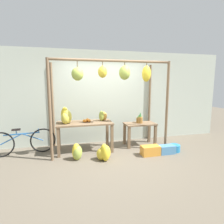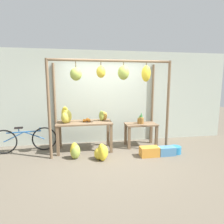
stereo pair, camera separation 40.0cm
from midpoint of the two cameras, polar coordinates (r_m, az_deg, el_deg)
The scene contains 15 objects.
ground_plane at distance 4.74m, azimuth 2.94°, elevation -14.05°, with size 20.00×20.00×0.00m, color #665B4C.
shop_wall_back at distance 5.80m, azimuth -0.08°, elevation 4.49°, with size 8.00×0.08×2.80m.
stall_awning at distance 4.82m, azimuth 2.13°, elevation 8.32°, with size 3.08×1.24×2.40m.
display_table_main at distance 5.12m, azimuth -6.17°, elevation -4.43°, with size 1.47×0.68×0.80m.
display_table_side at distance 5.57m, azimuth 10.82°, elevation -5.07°, with size 0.91×0.51×0.67m.
banana_pile_on_table at distance 5.02m, azimuth -11.66°, elevation -1.22°, with size 0.34×0.39×0.42m.
orange_pile at distance 5.12m, azimuth -5.51°, elevation -2.46°, with size 0.21×0.21×0.09m.
pineapple_cluster at distance 5.52m, azimuth 10.84°, elevation -2.29°, with size 0.16×0.20×0.33m.
banana_pile_ground_left at distance 4.72m, azimuth -8.80°, elevation -11.72°, with size 0.33×0.34×0.41m.
banana_pile_ground_right at distance 4.61m, azimuth -0.61°, elevation -12.32°, with size 0.38×0.37×0.40m.
fruit_crate_white at distance 4.97m, azimuth 13.63°, elevation -11.66°, with size 0.47×0.26×0.24m.
blue_bucket at distance 5.37m, azimuth 20.84°, elevation -10.74°, with size 0.29×0.29×0.19m.
parked_bicycle at distance 5.48m, azimuth -23.22°, elevation -7.79°, with size 1.64×0.24×0.69m.
papaya_pile at distance 5.21m, azimuth -0.57°, elevation -1.21°, with size 0.28×0.24×0.28m.
fruit_crate_purple at distance 5.16m, azimuth 18.49°, elevation -11.23°, with size 0.43×0.24×0.22m.
Camera 2 is at (-0.77, -4.29, 1.85)m, focal length 30.00 mm.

